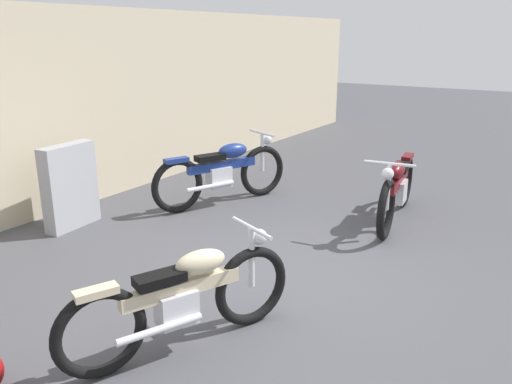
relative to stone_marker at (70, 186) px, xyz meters
name	(u,v)px	position (x,y,z in m)	size (l,w,h in m)	color
ground_plane	(287,280)	(0.17, -2.97, -0.52)	(40.00, 40.00, 0.00)	#47474C
building_wall	(36,113)	(0.17, 0.74, 0.81)	(18.00, 0.30, 2.67)	beige
stone_marker	(70,186)	(0.00, 0.00, 0.00)	(0.73, 0.20, 1.04)	#9E9EA3
motorcycle_cream	(184,298)	(-1.24, -2.86, -0.10)	(1.80, 0.92, 0.86)	black
motorcycle_maroon	(397,188)	(2.35, -3.31, -0.07)	(2.05, 0.61, 0.92)	black
motorcycle_blue	(223,172)	(1.77, -1.03, -0.06)	(2.00, 1.00, 0.95)	black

